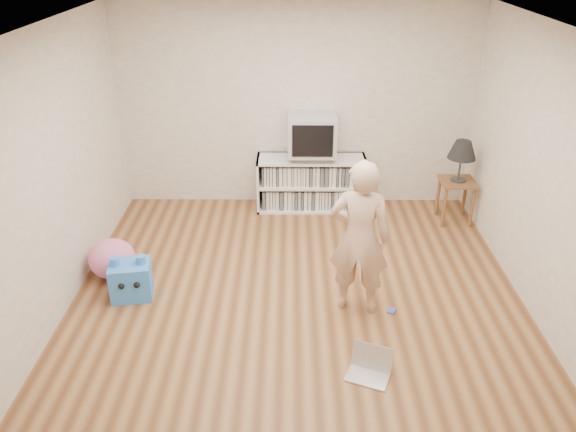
% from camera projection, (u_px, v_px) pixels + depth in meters
% --- Properties ---
extents(ground, '(4.50, 4.50, 0.00)m').
position_uv_depth(ground, '(297.00, 295.00, 5.69)').
color(ground, brown).
rests_on(ground, ground).
extents(walls, '(4.52, 4.52, 2.60)m').
position_uv_depth(walls, '(298.00, 177.00, 5.10)').
color(walls, beige).
rests_on(walls, ground).
extents(ceiling, '(4.50, 4.50, 0.01)m').
position_uv_depth(ceiling, '(299.00, 28.00, 4.51)').
color(ceiling, white).
rests_on(ceiling, walls).
extents(media_unit, '(1.40, 0.45, 0.70)m').
position_uv_depth(media_unit, '(311.00, 183.00, 7.34)').
color(media_unit, white).
rests_on(media_unit, ground).
extents(dvd_deck, '(0.45, 0.35, 0.07)m').
position_uv_depth(dvd_deck, '(311.00, 155.00, 7.15)').
color(dvd_deck, gray).
rests_on(dvd_deck, media_unit).
extents(crt_tv, '(0.60, 0.53, 0.50)m').
position_uv_depth(crt_tv, '(312.00, 134.00, 7.02)').
color(crt_tv, '#ABABB1').
rests_on(crt_tv, dvd_deck).
extents(side_table, '(0.42, 0.42, 0.55)m').
position_uv_depth(side_table, '(456.00, 191.00, 6.96)').
color(side_table, brown).
rests_on(side_table, ground).
extents(table_lamp, '(0.34, 0.34, 0.52)m').
position_uv_depth(table_lamp, '(462.00, 151.00, 6.72)').
color(table_lamp, '#333333').
rests_on(table_lamp, side_table).
extents(person, '(0.62, 0.47, 1.54)m').
position_uv_depth(person, '(359.00, 238.00, 5.17)').
color(person, '#D7AD92').
rests_on(person, ground).
extents(laptop, '(0.42, 0.38, 0.24)m').
position_uv_depth(laptop, '(370.00, 367.00, 4.67)').
color(laptop, silver).
rests_on(laptop, ground).
extents(playing_cards, '(0.10, 0.11, 0.02)m').
position_uv_depth(playing_cards, '(392.00, 311.00, 5.44)').
color(playing_cards, '#445AB6').
rests_on(playing_cards, ground).
extents(plush_blue, '(0.44, 0.39, 0.46)m').
position_uv_depth(plush_blue, '(131.00, 280.00, 5.59)').
color(plush_blue, '#3381FF').
rests_on(plush_blue, ground).
extents(plush_pink, '(0.50, 0.50, 0.41)m').
position_uv_depth(plush_pink, '(112.00, 259.00, 5.93)').
color(plush_pink, pink).
rests_on(plush_pink, ground).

